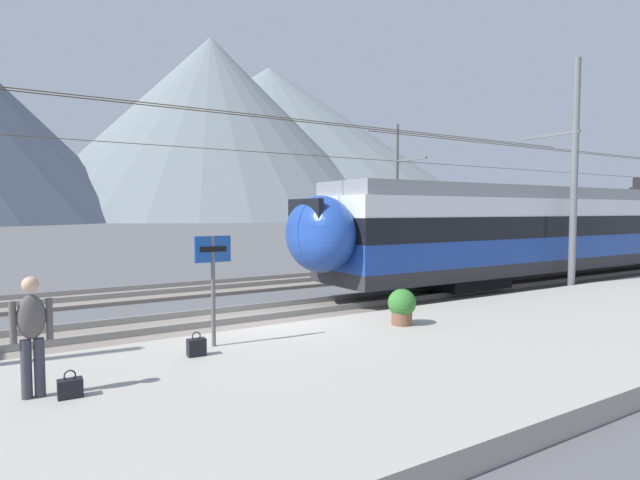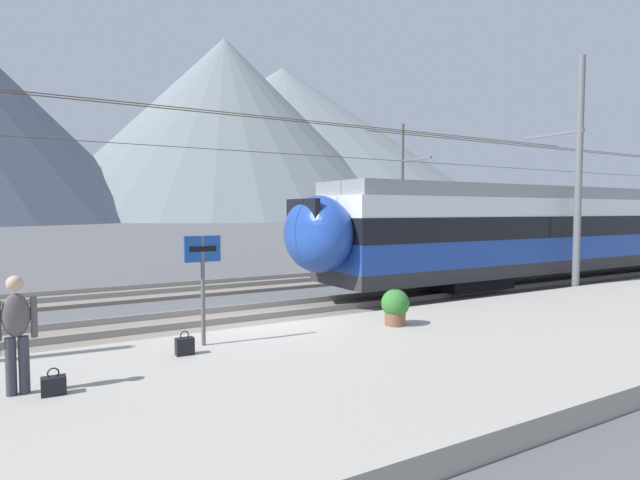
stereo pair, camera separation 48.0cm
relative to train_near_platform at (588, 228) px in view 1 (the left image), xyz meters
name	(u,v)px [view 1 (the left image)]	position (x,y,z in m)	size (l,w,h in m)	color
ground_plane	(266,332)	(-16.11, -1.46, -2.23)	(400.00, 400.00, 0.00)	#565659
platform_slab	(366,369)	(-16.11, -5.51, -2.05)	(120.00, 6.50, 0.36)	#A39E93
track_near	(242,318)	(-16.11, 0.00, -2.16)	(120.00, 3.00, 0.28)	slate
track_far	(182,290)	(-16.11, 5.56, -2.16)	(120.00, 3.00, 0.28)	slate
train_near_platform	(588,228)	(0.00, 0.00, 0.00)	(28.86, 2.95, 4.27)	#2D2D30
train_far_track	(604,222)	(11.30, 5.56, -0.01)	(24.54, 2.84, 4.27)	#2D2D30
catenary_mast_mid	(570,174)	(-4.43, -1.89, 2.04)	(48.96, 2.35, 8.25)	slate
catenary_mast_far_side	(398,193)	(-4.36, 7.43, 1.63)	(48.96, 2.34, 7.36)	slate
platform_sign	(213,265)	(-18.10, -3.30, -0.31)	(0.70, 0.08, 2.12)	#59595B
passenger_walking	(32,330)	(-21.15, -4.55, -0.92)	(0.53, 0.22, 1.69)	#383842
handbag_beside_passenger	(70,388)	(-20.72, -4.82, -1.73)	(0.32, 0.18, 0.39)	black
handbag_near_sign	(196,347)	(-18.59, -3.77, -1.71)	(0.32, 0.18, 0.44)	black
potted_plant_platform_edge	(402,305)	(-13.83, -3.81, -1.41)	(0.64, 0.64, 0.82)	brown
mountain_central_peak	(212,129)	(41.72, 163.79, 30.14)	(129.14, 129.14, 64.74)	slate
mountain_right_ridge	(270,143)	(83.39, 201.90, 32.44)	(202.12, 202.12, 69.33)	slate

